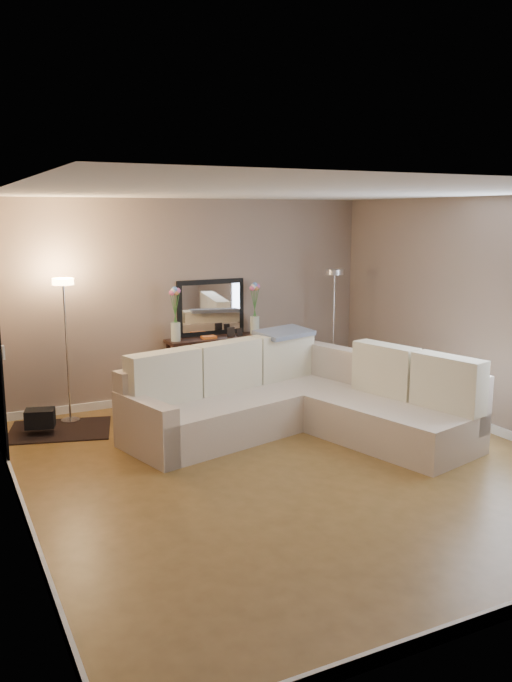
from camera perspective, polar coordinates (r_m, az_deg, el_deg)
name	(u,v)px	position (r m, az deg, el deg)	size (l,w,h in m)	color
floor	(292,466)	(6.57, 3.15, -10.70)	(5.00, 5.50, 0.01)	olive
ceiling	(296,192)	(6.12, 3.41, 12.68)	(5.00, 5.50, 0.01)	white
wall_back	(189,300)	(8.69, -5.75, 3.48)	(5.00, 0.02, 2.60)	gray
wall_left	(10,360)	(5.45, -20.34, -1.56)	(0.02, 5.50, 2.60)	gray
wall_right	(493,316)	(7.75, 19.64, 2.00)	(0.02, 5.50, 2.60)	gray
baseboard_back	(192,394)	(8.92, -5.54, -4.53)	(5.00, 0.03, 0.10)	white
baseboard_left	(24,511)	(5.84, -19.26, -13.61)	(0.03, 5.50, 0.10)	white
baseboard_right	(484,425)	(8.01, 18.94, -6.87)	(0.03, 5.50, 0.10)	white
switch_plate	(3,352)	(6.30, -20.86, -0.92)	(0.02, 0.08, 0.12)	white
sectional_sofa	(295,401)	(7.43, 3.33, -5.13)	(3.38, 2.84, 0.99)	beige
throw_blanket	(284,333)	(8.10, 2.45, 0.72)	(0.71, 0.41, 0.05)	gray
console_table	(211,365)	(8.74, -3.88, -2.03)	(1.34, 0.39, 0.82)	black
leaning_mirror	(211,307)	(8.79, -3.89, 2.89)	(0.95, 0.07, 0.74)	black
table_decor	(217,336)	(8.66, -3.33, 0.45)	(0.57, 0.13, 0.13)	orange
flower_vase_left	(175,318)	(8.44, -6.94, 1.94)	(0.15, 0.13, 0.70)	silver
flower_vase_right	(255,312)	(8.89, -0.10, 2.47)	(0.15, 0.13, 0.70)	silver
floor_lamp_lit	(65,322)	(7.91, -16.06, 1.61)	(0.29, 0.29, 1.69)	silver
floor_lamp_unlit	(334,305)	(9.09, 6.70, 3.05)	(0.27, 0.27, 1.68)	silver
charcoal_rug	(60,430)	(7.88, -16.48, -7.34)	(1.10, 0.83, 0.01)	black
black_bag	(40,418)	(7.76, -18.04, -6.32)	(0.31, 0.22, 0.20)	black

